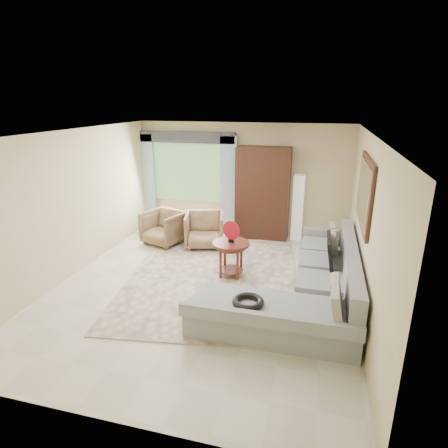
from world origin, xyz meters
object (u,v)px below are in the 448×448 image
(floor_lamp, at_px, (298,208))
(potted_plant, at_px, (150,221))
(tv_screen, at_px, (330,251))
(armchair_left, at_px, (164,228))
(coffee_table, at_px, (231,259))
(armoire, at_px, (263,193))
(armchair_right, at_px, (204,230))
(sectional_sofa, at_px, (310,289))

(floor_lamp, bearing_deg, potted_plant, -173.10)
(tv_screen, xyz_separation_m, armchair_left, (-3.55, 1.34, -0.35))
(coffee_table, xyz_separation_m, armoire, (0.20, 2.23, 0.70))
(armchair_left, distance_m, potted_plant, 0.89)
(armoire, height_order, floor_lamp, armoire)
(tv_screen, height_order, floor_lamp, floor_lamp)
(floor_lamp, bearing_deg, armoire, -175.71)
(coffee_table, bearing_deg, tv_screen, -3.06)
(potted_plant, bearing_deg, tv_screen, -25.14)
(coffee_table, height_order, armchair_right, armchair_right)
(coffee_table, distance_m, armchair_left, 2.23)
(armchair_left, bearing_deg, sectional_sofa, -11.66)
(tv_screen, xyz_separation_m, armoire, (-1.50, 2.32, 0.33))
(coffee_table, bearing_deg, potted_plant, 142.95)
(potted_plant, relative_size, floor_lamp, 0.37)
(sectional_sofa, height_order, armchair_left, sectional_sofa)
(armchair_left, xyz_separation_m, potted_plant, (-0.63, 0.62, -0.10))
(armoire, bearing_deg, tv_screen, -57.16)
(sectional_sofa, height_order, armchair_right, sectional_sofa)
(armchair_right, bearing_deg, tv_screen, -42.23)
(armoire, xyz_separation_m, floor_lamp, (0.80, 0.06, -0.30))
(armchair_left, distance_m, floor_lamp, 3.06)
(tv_screen, distance_m, armchair_right, 2.99)
(coffee_table, bearing_deg, sectional_sofa, -24.81)
(sectional_sofa, height_order, tv_screen, tv_screen)
(tv_screen, relative_size, floor_lamp, 0.49)
(coffee_table, relative_size, armoire, 0.32)
(armchair_left, height_order, armoire, armoire)
(coffee_table, relative_size, armchair_right, 0.80)
(potted_plant, bearing_deg, armchair_right, -19.86)
(coffee_table, bearing_deg, armoire, 84.78)
(sectional_sofa, relative_size, tv_screen, 4.68)
(sectional_sofa, bearing_deg, armchair_left, 149.78)
(armchair_left, bearing_deg, armoire, 44.20)
(tv_screen, distance_m, floor_lamp, 2.48)
(armchair_right, bearing_deg, armchair_left, 169.43)
(sectional_sofa, distance_m, tv_screen, 0.77)
(coffee_table, bearing_deg, floor_lamp, 66.35)
(armchair_right, relative_size, armoire, 0.40)
(sectional_sofa, bearing_deg, coffee_table, 155.19)
(potted_plant, bearing_deg, armchair_left, -44.59)
(tv_screen, xyz_separation_m, coffee_table, (-1.70, 0.09, -0.37))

